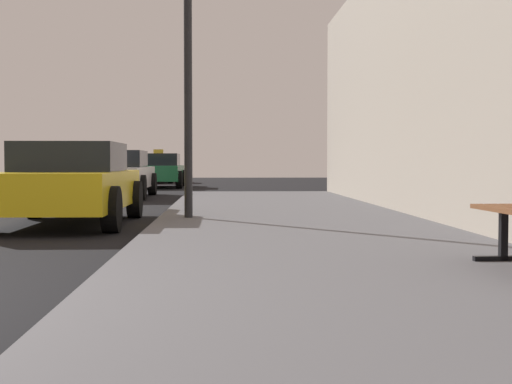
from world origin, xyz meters
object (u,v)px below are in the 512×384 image
(car_green, at_px, (158,170))
(car_white, at_px, (114,174))
(car_red, at_px, (153,169))
(street_lamp, at_px, (188,5))
(car_yellow, at_px, (69,183))

(car_green, bearing_deg, car_white, 86.30)
(car_green, xyz_separation_m, car_red, (-0.81, 6.35, -0.00))
(car_red, bearing_deg, street_lamp, 96.64)
(car_yellow, relative_size, car_green, 0.96)
(car_white, height_order, car_green, same)
(street_lamp, height_order, car_red, street_lamp)
(car_white, distance_m, car_red, 14.16)
(street_lamp, bearing_deg, car_white, 104.76)
(car_white, bearing_deg, car_green, -93.70)
(street_lamp, xyz_separation_m, car_yellow, (-1.87, 0.63, -2.60))
(car_yellow, bearing_deg, car_red, -87.86)
(car_yellow, relative_size, car_red, 1.00)
(street_lamp, xyz_separation_m, car_white, (-2.42, 9.17, -2.60))
(car_yellow, distance_m, car_white, 8.56)
(street_lamp, bearing_deg, car_yellow, 161.47)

